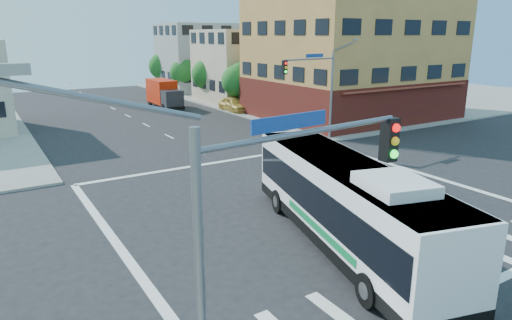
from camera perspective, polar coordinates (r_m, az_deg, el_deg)
ground at (r=23.59m, az=6.23°, el=-5.54°), size 120.00×120.00×0.00m
sidewalk_ne at (r=71.92m, az=11.31°, el=8.47°), size 50.00×50.00×0.15m
corner_building_ne at (r=49.18m, az=11.83°, el=12.17°), size 18.10×15.44×14.00m
building_east_near at (r=59.86m, az=-0.83°, el=11.68°), size 12.06×10.06×9.00m
building_east_far at (r=72.19m, az=-6.68°, el=12.62°), size 12.06×10.06×10.00m
signal_mast_ne at (r=36.17m, az=7.58°, el=9.86°), size 7.91×1.13×8.07m
signal_mast_sw at (r=8.78m, az=2.70°, el=-7.53°), size 7.91×1.01×8.07m
street_tree_a at (r=52.17m, az=-2.22°, el=10.11°), size 3.60×3.60×5.53m
street_tree_b at (r=59.23m, az=-6.11°, el=10.82°), size 3.80×3.80×5.79m
street_tree_c at (r=66.53m, az=-9.15°, el=10.96°), size 3.40×3.40×5.29m
street_tree_d at (r=73.93m, az=-11.62°, el=11.60°), size 4.00×4.00×6.03m
transit_bus at (r=18.75m, az=11.05°, el=-5.18°), size 6.02×13.41×3.89m
box_truck at (r=55.03m, az=-11.40°, el=8.00°), size 2.28×7.30×3.27m
parked_car at (r=51.57m, az=-2.74°, el=6.96°), size 2.00×4.92×1.67m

